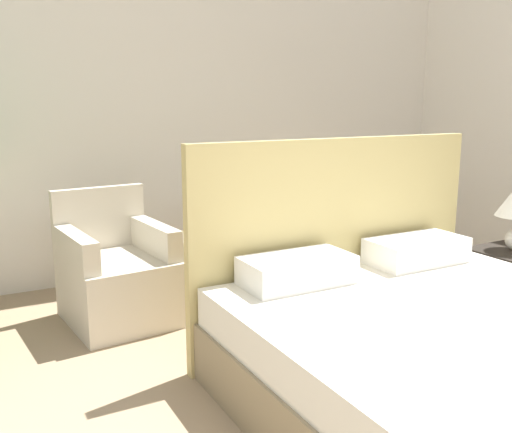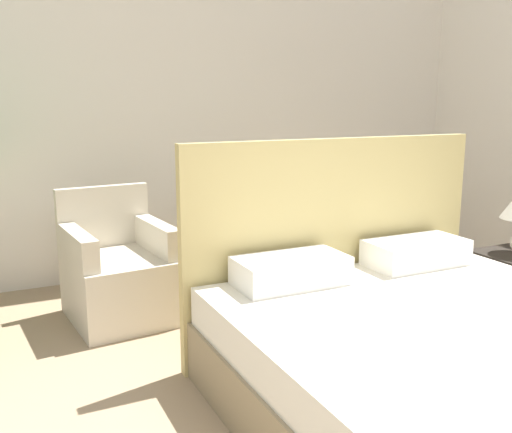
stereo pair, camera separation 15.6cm
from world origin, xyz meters
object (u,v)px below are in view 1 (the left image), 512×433
(armchair_near_window_left, at_px, (117,279))
(side_table, at_px, (192,273))
(armchair_near_window_right, at_px, (253,259))
(bed, at_px, (477,371))

(armchair_near_window_left, distance_m, side_table, 0.48)
(armchair_near_window_left, bearing_deg, armchair_near_window_right, -5.42)
(armchair_near_window_left, height_order, side_table, armchair_near_window_left)
(armchair_near_window_left, xyz_separation_m, side_table, (0.48, -0.04, -0.02))
(armchair_near_window_left, height_order, armchair_near_window_right, same)
(bed, xyz_separation_m, side_table, (-0.51, 1.88, -0.02))
(bed, xyz_separation_m, armchair_near_window_right, (-0.03, 1.92, 0.00))
(bed, distance_m, armchair_near_window_left, 2.16)
(bed, bearing_deg, armchair_near_window_right, 90.95)
(bed, height_order, side_table, bed)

